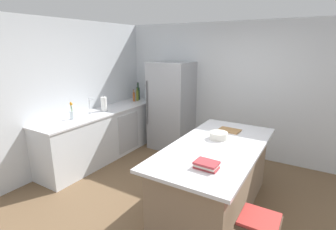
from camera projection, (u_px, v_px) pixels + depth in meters
ground_plane at (180, 207)px, 3.51m from camera, size 7.20×7.20×0.00m
wall_rear at (235, 90)px, 5.02m from camera, size 6.00×0.10×2.60m
wall_left at (56, 97)px, 4.38m from camera, size 0.10×6.00×2.60m
counter_run_left at (105, 134)px, 5.02m from camera, size 0.66×2.78×0.94m
kitchen_island at (215, 177)px, 3.38m from camera, size 1.06×2.18×0.92m
refrigerator at (172, 106)px, 5.39m from camera, size 0.82×0.75×1.83m
bar_stool at (258, 229)px, 2.33m from camera, size 0.36×0.36×0.66m
sink_faucet at (90, 105)px, 4.65m from camera, size 0.15×0.05×0.30m
flower_vase at (72, 114)px, 4.31m from camera, size 0.08×0.08×0.30m
paper_towel_roll at (104, 104)px, 4.84m from camera, size 0.14×0.14×0.31m
soda_bottle at (146, 94)px, 5.87m from camera, size 0.08×0.08×0.33m
wine_bottle at (138, 93)px, 5.85m from camera, size 0.07×0.07×0.40m
olive_oil_bottle at (137, 95)px, 5.76m from camera, size 0.06×0.06×0.30m
vinegar_bottle at (134, 97)px, 5.70m from camera, size 0.05×0.05×0.27m
cookbook_stack at (206, 165)px, 2.64m from camera, size 0.25×0.19×0.08m
mixing_bowl at (219, 136)px, 3.48m from camera, size 0.25×0.25×0.10m
cutting_board at (229, 130)px, 3.81m from camera, size 0.32×0.24×0.02m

